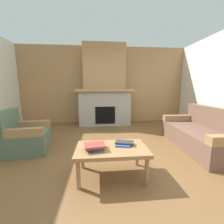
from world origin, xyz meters
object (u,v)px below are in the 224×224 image
Objects in this scene: fireplace at (105,91)px; armchair at (25,137)px; coffee_table at (112,151)px; couch at (201,135)px.

fireplace reaches higher than armchair.
fireplace is at bearing 89.27° from coffee_table.
couch is 3.63m from armchair.
fireplace is 3.18m from coffee_table.
coffee_table is (1.65, -0.98, 0.08)m from armchair.
fireplace is at bearing 51.26° from armchair.
fireplace is 1.47× the size of couch.
armchair is at bearing 149.34° from coffee_table.
couch is 2.16× the size of armchair.
fireplace reaches higher than coffee_table.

